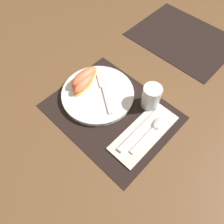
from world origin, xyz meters
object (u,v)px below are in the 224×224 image
at_px(juice_glass, 151,98).
at_px(citrus_wedge_0, 84,77).
at_px(plate, 98,94).
at_px(citrus_wedge_1, 85,83).
at_px(fork, 104,89).
at_px(spoon, 155,127).
at_px(knife, 139,131).

xyz_separation_m(juice_glass, citrus_wedge_0, (-0.23, -0.09, -0.00)).
bearing_deg(plate, citrus_wedge_1, -167.05).
relative_size(juice_glass, citrus_wedge_0, 0.71).
relative_size(citrus_wedge_0, citrus_wedge_1, 1.13).
bearing_deg(citrus_wedge_0, fork, 15.50).
bearing_deg(plate, citrus_wedge_0, 176.30).
relative_size(plate, citrus_wedge_1, 2.38).
xyz_separation_m(juice_glass, spoon, (0.07, -0.06, -0.03)).
bearing_deg(fork, citrus_wedge_0, -164.50).
bearing_deg(juice_glass, citrus_wedge_0, -157.98).
distance_m(plate, knife, 0.20).
bearing_deg(citrus_wedge_0, citrus_wedge_1, -42.36).
height_order(plate, spoon, plate).
xyz_separation_m(plate, citrus_wedge_0, (-0.07, 0.00, 0.03)).
height_order(plate, citrus_wedge_0, citrus_wedge_0).
distance_m(spoon, citrus_wedge_0, 0.31).
distance_m(plate, juice_glass, 0.19).
distance_m(juice_glass, citrus_wedge_1, 0.24).
bearing_deg(juice_glass, spoon, -40.95).
bearing_deg(knife, plate, 177.02).
relative_size(juice_glass, spoon, 0.50).
xyz_separation_m(plate, spoon, (0.23, 0.03, -0.00)).
relative_size(juice_glass, citrus_wedge_1, 0.80).
height_order(plate, citrus_wedge_1, citrus_wedge_1).
height_order(fork, citrus_wedge_0, citrus_wedge_0).
bearing_deg(plate, knife, -2.98).
xyz_separation_m(citrus_wedge_0, citrus_wedge_1, (0.02, -0.02, -0.00)).
distance_m(plate, fork, 0.03).
relative_size(plate, spoon, 1.50).
xyz_separation_m(plate, fork, (0.01, 0.03, 0.01)).
bearing_deg(knife, fork, 169.42).
xyz_separation_m(plate, citrus_wedge_1, (-0.05, -0.01, 0.02)).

